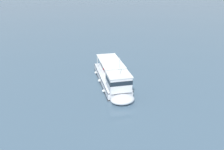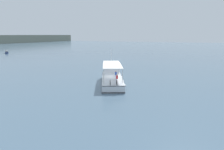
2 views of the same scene
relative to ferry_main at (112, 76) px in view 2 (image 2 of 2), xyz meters
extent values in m
plane|color=slate|center=(-0.85, -0.06, -1.01)|extent=(400.00, 400.00, 0.00)
cube|color=silver|center=(-1.46, -0.71, -0.46)|extent=(11.11, 7.61, 1.10)
ellipsoid|color=silver|center=(4.12, 2.01, -0.46)|extent=(3.27, 3.61, 1.01)
cube|color=black|center=(-1.46, -0.71, -0.91)|extent=(11.13, 7.64, 0.16)
cube|color=#2D2D33|center=(-1.46, -0.71, 0.01)|extent=(11.14, 7.66, 0.10)
cube|color=silver|center=(2.50, 1.22, 1.04)|extent=(3.53, 3.58, 1.90)
cube|color=#19232D|center=(2.50, 1.22, 1.37)|extent=(3.59, 3.66, 0.56)
cube|color=white|center=(2.50, 1.22, 2.05)|extent=(3.74, 3.80, 0.12)
cube|color=white|center=(-1.86, -0.90, 2.14)|extent=(7.31, 5.58, 0.10)
cylinder|color=silver|center=(0.47, 1.74, 1.09)|extent=(0.08, 0.08, 2.00)
cylinder|color=silver|center=(1.66, -0.70, 1.09)|extent=(0.08, 0.08, 2.00)
cylinder|color=silver|center=(-5.38, -1.10, 1.09)|extent=(0.08, 0.08, 2.00)
cylinder|color=silver|center=(-4.19, -3.55, 1.09)|extent=(0.08, 0.08, 2.00)
cylinder|color=silver|center=(2.77, 1.35, 3.21)|extent=(0.06, 0.06, 2.20)
sphere|color=white|center=(2.38, -0.82, -0.52)|extent=(0.36, 0.36, 0.36)
sphere|color=white|center=(-0.59, -2.26, -0.52)|extent=(0.36, 0.36, 0.36)
sphere|color=white|center=(-3.37, -3.62, -0.52)|extent=(0.36, 0.36, 0.36)
torus|color=black|center=(-5.74, -2.29, 0.42)|extent=(0.62, 0.34, 0.66)
torus|color=black|center=(-6.37, -2.60, 0.42)|extent=(0.62, 0.34, 0.66)
cylinder|color=maroon|center=(-6.06, -2.45, 0.54)|extent=(0.66, 0.36, 0.06)
torus|color=black|center=(-5.35, -3.10, 0.42)|extent=(0.62, 0.34, 0.66)
torus|color=black|center=(-5.98, -3.41, 0.42)|extent=(0.62, 0.34, 0.66)
cylinder|color=#232328|center=(-5.66, -3.26, 0.54)|extent=(0.66, 0.36, 0.06)
cube|color=red|center=(-2.89, -2.15, 0.55)|extent=(0.34, 0.38, 0.52)
sphere|color=tan|center=(-2.89, -2.15, 0.92)|extent=(0.20, 0.20, 0.20)
cube|color=#2D4CA5|center=(-0.25, -0.84, 0.55)|extent=(0.34, 0.38, 0.52)
sphere|color=tan|center=(-0.25, -0.84, 0.92)|extent=(0.20, 0.20, 0.20)
cube|color=navy|center=(31.23, 64.01, -0.73)|extent=(3.26, 3.62, 0.56)
cube|color=white|center=(30.83, 63.51, -0.10)|extent=(1.82, 1.91, 0.70)
cube|color=#19232D|center=(30.83, 63.51, 0.08)|extent=(1.84, 1.93, 0.28)
camera|label=1|loc=(26.73, 5.98, 12.47)|focal=35.01mm
camera|label=2|loc=(-30.83, -13.71, 6.90)|focal=32.47mm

